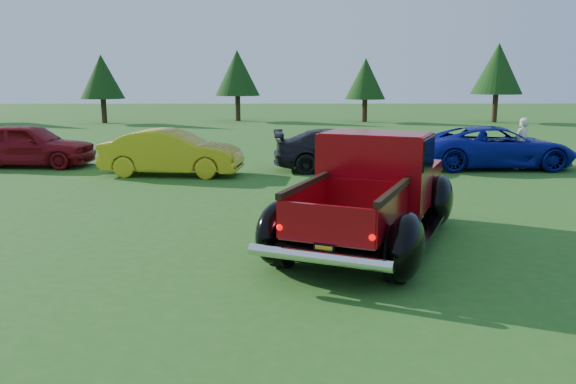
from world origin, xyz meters
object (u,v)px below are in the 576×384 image
object	(u,v)px
tree_west	(102,77)
pickup_truck	(374,189)
show_car_red	(29,145)
show_car_yellow	(172,152)
show_car_blue	(497,147)
show_car_grey	(345,150)
tree_mid_right	(365,79)
tree_mid_left	(237,73)
spectator	(521,144)
tree_east	(498,69)

from	to	relation	value
tree_west	pickup_truck	size ratio (longest dim) A/B	0.80
pickup_truck	show_car_red	size ratio (longest dim) A/B	1.31
show_car_yellow	show_car_blue	world-z (taller)	show_car_yellow
show_car_grey	show_car_blue	xyz separation A→B (m)	(5.22, 0.50, 0.02)
tree_mid_right	show_car_yellow	bearing A→B (deg)	-112.47
tree_mid_left	spectator	bearing A→B (deg)	-63.24
tree_mid_left	show_car_grey	distance (m)	23.17
tree_mid_left	show_car_yellow	bearing A→B (deg)	-90.53
tree_mid_left	spectator	world-z (taller)	tree_mid_left
tree_west	show_car_yellow	size ratio (longest dim) A/B	1.06
tree_west	show_car_red	world-z (taller)	tree_west
tree_west	pickup_truck	world-z (taller)	tree_west
tree_west	show_car_blue	bearing A→B (deg)	-45.56
show_car_grey	spectator	size ratio (longest dim) A/B	2.73
pickup_truck	spectator	size ratio (longest dim) A/B	3.35
tree_east	show_car_yellow	bearing A→B (deg)	-129.91
tree_mid_right	show_car_blue	bearing A→B (deg)	-85.85
tree_mid_left	pickup_truck	distance (m)	30.99
tree_mid_right	show_car_yellow	world-z (taller)	tree_mid_right
tree_mid_right	show_car_grey	size ratio (longest dim) A/B	0.94
pickup_truck	show_car_yellow	xyz separation A→B (m)	(-5.20, 7.21, -0.24)
tree_west	show_car_blue	size ratio (longest dim) A/B	0.91
show_car_grey	tree_mid_right	bearing A→B (deg)	-11.60
tree_east	pickup_truck	xyz separation A→B (m)	(-13.02, -28.99, -2.70)
pickup_truck	spectator	distance (m)	10.36
show_car_yellow	spectator	bearing A→B (deg)	-78.48
pickup_truck	show_car_blue	size ratio (longest dim) A/B	1.13
show_car_blue	spectator	size ratio (longest dim) A/B	2.95
pickup_truck	show_car_blue	xyz separation A→B (m)	(5.54, 8.59, -0.25)
show_car_grey	pickup_truck	bearing A→B (deg)	175.98
tree_mid_right	spectator	distance (m)	21.43
pickup_truck	spectator	xyz separation A→B (m)	(6.22, 8.28, -0.10)
tree_east	show_car_red	distance (m)	30.97
show_car_yellow	show_car_grey	size ratio (longest dim) A/B	0.93
tree_mid_right	pickup_truck	distance (m)	29.83
show_car_blue	tree_west	bearing A→B (deg)	43.99
show_car_blue	show_car_red	bearing A→B (deg)	87.95
show_car_red	show_car_yellow	bearing A→B (deg)	-105.29
tree_east	pickup_truck	bearing A→B (deg)	-114.19
show_car_red	spectator	size ratio (longest dim) A/B	2.56
tree_mid_left	show_car_blue	world-z (taller)	tree_mid_left
tree_west	show_car_yellow	bearing A→B (deg)	-67.57
pickup_truck	tree_mid_right	bearing A→B (deg)	105.47
tree_mid_left	tree_mid_right	distance (m)	9.06
tree_east	show_car_blue	distance (m)	21.93
tree_mid_right	show_car_red	size ratio (longest dim) A/B	1.00
tree_mid_left	pickup_truck	xyz separation A→B (m)	(4.98, -30.49, -2.43)
pickup_truck	spectator	world-z (taller)	pickup_truck
tree_mid_right	tree_east	world-z (taller)	tree_east
tree_west	tree_mid_right	world-z (taller)	tree_west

